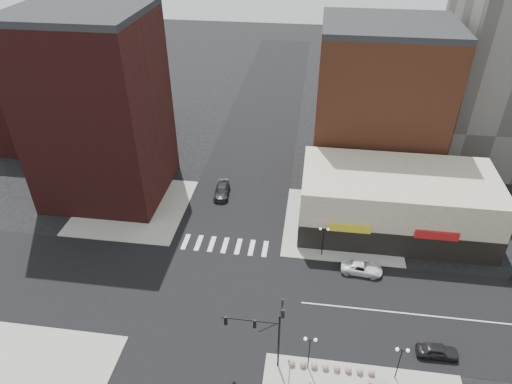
# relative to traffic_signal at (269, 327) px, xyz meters

# --- Properties ---
(ground) EXTENTS (240.00, 240.00, 0.00)m
(ground) POSITION_rel_traffic_signal_xyz_m (-7.24, 7.83, -4.96)
(ground) COLOR black
(ground) RESTS_ON ground
(road_ew) EXTENTS (200.00, 14.00, 0.02)m
(road_ew) POSITION_rel_traffic_signal_xyz_m (-7.24, 7.83, -4.95)
(road_ew) COLOR black
(road_ew) RESTS_ON ground
(road_ns) EXTENTS (14.00, 200.00, 0.02)m
(road_ns) POSITION_rel_traffic_signal_xyz_m (-7.24, 7.83, -4.95)
(road_ns) COLOR black
(road_ns) RESTS_ON ground
(sidewalk_nw) EXTENTS (15.00, 15.00, 0.12)m
(sidewalk_nw) POSITION_rel_traffic_signal_xyz_m (-21.74, 22.33, -4.90)
(sidewalk_nw) COLOR gray
(sidewalk_nw) RESTS_ON ground
(sidewalk_ne) EXTENTS (15.00, 15.00, 0.12)m
(sidewalk_ne) POSITION_rel_traffic_signal_xyz_m (7.26, 22.33, -4.90)
(sidewalk_ne) COLOR gray
(sidewalk_ne) RESTS_ON ground
(building_nw) EXTENTS (16.00, 15.00, 25.00)m
(building_nw) POSITION_rel_traffic_signal_xyz_m (-26.24, 26.33, 7.54)
(building_nw) COLOR #3B1312
(building_nw) RESTS_ON ground
(building_nw_low) EXTENTS (20.00, 18.00, 12.00)m
(building_nw_low) POSITION_rel_traffic_signal_xyz_m (-39.24, 41.83, 1.04)
(building_nw_low) COLOR #3B1312
(building_nw_low) RESTS_ON ground
(building_ne_midrise) EXTENTS (18.00, 15.00, 22.00)m
(building_ne_midrise) POSITION_rel_traffic_signal_xyz_m (11.76, 37.33, 6.04)
(building_ne_midrise) COLOR brown
(building_ne_midrise) RESTS_ON ground
(building_ne_row) EXTENTS (24.20, 12.20, 8.00)m
(building_ne_row) POSITION_rel_traffic_signal_xyz_m (13.76, 22.83, -1.66)
(building_ne_row) COLOR beige
(building_ne_row) RESTS_ON ground
(traffic_signal) EXTENTS (5.59, 3.09, 7.77)m
(traffic_signal) POSITION_rel_traffic_signal_xyz_m (0.00, 0.00, 0.00)
(traffic_signal) COLOR black
(traffic_signal) RESTS_ON ground
(street_lamp_se_a) EXTENTS (1.22, 0.32, 4.16)m
(street_lamp_se_a) POSITION_rel_traffic_signal_xyz_m (3.76, -0.17, -1.67)
(street_lamp_se_a) COLOR black
(street_lamp_se_a) RESTS_ON sidewalk_se
(street_lamp_se_b) EXTENTS (1.22, 0.32, 4.16)m
(street_lamp_se_b) POSITION_rel_traffic_signal_xyz_m (11.76, -0.17, -1.67)
(street_lamp_se_b) COLOR black
(street_lamp_se_b) RESTS_ON sidewalk_se
(street_lamp_ne) EXTENTS (1.22, 0.32, 4.16)m
(street_lamp_ne) POSITION_rel_traffic_signal_xyz_m (4.76, 15.83, -1.67)
(street_lamp_ne) COLOR black
(street_lamp_ne) RESTS_ON sidewalk_ne
(bollard_row) EXTENTS (7.96, 0.61, 0.61)m
(bollard_row) POSITION_rel_traffic_signal_xyz_m (5.94, -0.17, -4.54)
(bollard_row) COLOR #876C5D
(bollard_row) RESTS_ON sidewalk_se
(white_suv) EXTENTS (4.93, 2.55, 1.33)m
(white_suv) POSITION_rel_traffic_signal_xyz_m (9.42, 13.55, -4.30)
(white_suv) COLOR white
(white_suv) RESTS_ON ground
(dark_sedan_east) EXTENTS (3.96, 1.63, 1.34)m
(dark_sedan_east) POSITION_rel_traffic_signal_xyz_m (16.02, 2.92, -4.29)
(dark_sedan_east) COLOR black
(dark_sedan_east) RESTS_ON ground
(dark_sedan_north) EXTENTS (2.36, 5.06, 1.43)m
(dark_sedan_north) POSITION_rel_traffic_signal_xyz_m (-9.92, 27.02, -4.25)
(dark_sedan_north) COLOR black
(dark_sedan_north) RESTS_ON ground
(stone_bench) EXTENTS (1.78, 0.75, 0.40)m
(stone_bench) POSITION_rel_traffic_signal_xyz_m (10.16, -1.17, -4.63)
(stone_bench) COLOR gray
(stone_bench) RESTS_ON sidewalk_se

